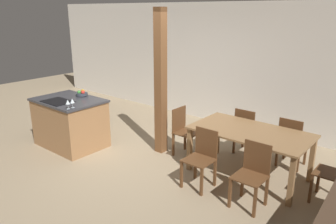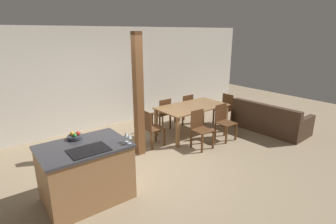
{
  "view_description": "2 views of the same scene",
  "coord_description": "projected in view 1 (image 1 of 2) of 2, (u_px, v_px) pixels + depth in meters",
  "views": [
    {
      "loc": [
        3.81,
        -3.69,
        2.53
      ],
      "look_at": [
        0.6,
        0.2,
        0.95
      ],
      "focal_mm": 35.0,
      "sensor_mm": 36.0,
      "label": 1
    },
    {
      "loc": [
        -2.61,
        -3.96,
        2.56
      ],
      "look_at": [
        0.6,
        0.2,
        0.95
      ],
      "focal_mm": 28.0,
      "sensor_mm": 36.0,
      "label": 2
    }
  ],
  "objects": [
    {
      "name": "dining_table",
      "position": [
        250.0,
        136.0,
        5.04
      ],
      "size": [
        1.79,
        0.99,
        0.76
      ],
      "color": "olive",
      "rests_on": "ground_plane"
    },
    {
      "name": "ground_plane",
      "position": [
        135.0,
        159.0,
        5.79
      ],
      "size": [
        16.0,
        16.0,
        0.0
      ],
      "primitive_type": "plane",
      "color": "#9E896B"
    },
    {
      "name": "dining_chair_near_left",
      "position": [
        201.0,
        157.0,
        4.81
      ],
      "size": [
        0.4,
        0.4,
        0.86
      ],
      "color": "brown",
      "rests_on": "ground_plane"
    },
    {
      "name": "dining_chair_far_right",
      "position": [
        291.0,
        141.0,
        5.39
      ],
      "size": [
        0.4,
        0.4,
        0.86
      ],
      "rotation": [
        0.0,
        0.0,
        3.14
      ],
      "color": "brown",
      "rests_on": "ground_plane"
    },
    {
      "name": "dining_chair_head_end",
      "position": [
        184.0,
        130.0,
        5.87
      ],
      "size": [
        0.4,
        0.4,
        0.86
      ],
      "rotation": [
        0.0,
        0.0,
        1.57
      ],
      "color": "brown",
      "rests_on": "ground_plane"
    },
    {
      "name": "wall_back",
      "position": [
        219.0,
        64.0,
        7.39
      ],
      "size": [
        11.2,
        0.08,
        2.7
      ],
      "color": "silver",
      "rests_on": "ground_plane"
    },
    {
      "name": "kitchen_island",
      "position": [
        70.0,
        122.0,
        6.27
      ],
      "size": [
        1.3,
        0.93,
        0.93
      ],
      "color": "#9E7047",
      "rests_on": "ground_plane"
    },
    {
      "name": "timber_post",
      "position": [
        161.0,
        84.0,
        5.75
      ],
      "size": [
        0.17,
        0.17,
        2.58
      ],
      "color": "brown",
      "rests_on": "ground_plane"
    },
    {
      "name": "fruit_bowl",
      "position": [
        82.0,
        93.0,
        6.36
      ],
      "size": [
        0.23,
        0.23,
        0.11
      ],
      "color": "#383D47",
      "rests_on": "kitchen_island"
    },
    {
      "name": "dining_chair_far_left",
      "position": [
        247.0,
        130.0,
        5.88
      ],
      "size": [
        0.4,
        0.4,
        0.86
      ],
      "rotation": [
        0.0,
        0.0,
        3.14
      ],
      "color": "brown",
      "rests_on": "ground_plane"
    },
    {
      "name": "wine_glass_middle",
      "position": [
        72.0,
        101.0,
        5.53
      ],
      "size": [
        0.07,
        0.07,
        0.16
      ],
      "color": "silver",
      "rests_on": "kitchen_island"
    },
    {
      "name": "wine_glass_near",
      "position": [
        68.0,
        102.0,
        5.46
      ],
      "size": [
        0.07,
        0.07,
        0.16
      ],
      "color": "silver",
      "rests_on": "kitchen_island"
    },
    {
      "name": "dining_chair_near_right",
      "position": [
        252.0,
        173.0,
        4.33
      ],
      "size": [
        0.4,
        0.4,
        0.86
      ],
      "color": "brown",
      "rests_on": "ground_plane"
    }
  ]
}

